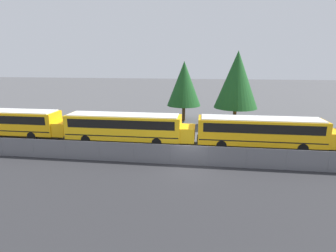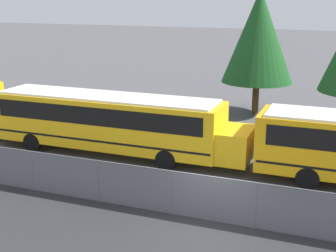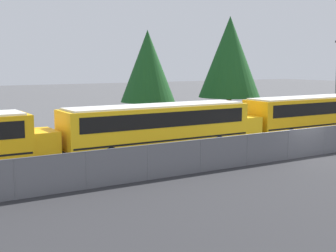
% 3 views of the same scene
% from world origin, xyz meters
% --- Properties ---
extents(ground_plane, '(200.00, 200.00, 0.00)m').
position_xyz_m(ground_plane, '(0.00, 0.00, 0.00)').
color(ground_plane, '#4C4C4F').
extents(fence, '(94.10, 0.07, 1.69)m').
position_xyz_m(fence, '(-0.00, -0.00, 0.86)').
color(fence, '#9EA0A5').
rests_on(fence, ground_plane).
extents(school_bus_2, '(13.30, 2.63, 2.99)m').
position_xyz_m(school_bus_2, '(-6.71, 5.26, 1.79)').
color(school_bus_2, yellow).
rests_on(school_bus_2, ground_plane).
extents(tree_3, '(4.65, 4.65, 8.22)m').
position_xyz_m(tree_3, '(-1.61, 16.17, 5.18)').
color(tree_3, '#51381E').
rests_on(tree_3, ground_plane).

